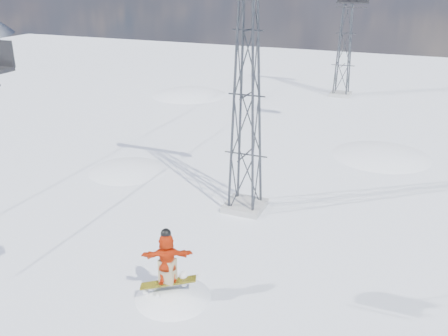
% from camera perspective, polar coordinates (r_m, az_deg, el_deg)
% --- Properties ---
extents(ground, '(120.00, 120.00, 0.00)m').
position_cam_1_polar(ground, '(17.97, -9.30, -14.63)').
color(ground, white).
rests_on(ground, ground).
extents(snow_terrain, '(39.00, 37.00, 22.00)m').
position_cam_1_polar(snow_terrain, '(41.02, 1.29, -7.80)').
color(snow_terrain, white).
rests_on(snow_terrain, ground).
extents(lift_tower_near, '(5.20, 1.80, 11.43)m').
position_cam_1_polar(lift_tower_near, '(21.98, 2.61, 8.24)').
color(lift_tower_near, '#999999').
rests_on(lift_tower_near, ground).
extents(lift_tower_far, '(5.20, 1.80, 11.43)m').
position_cam_1_polar(lift_tower_far, '(45.98, 13.73, 14.67)').
color(lift_tower_far, '#999999').
rests_on(lift_tower_far, ground).
extents(snowboarder_jump, '(4.40, 4.40, 6.77)m').
position_cam_1_polar(snowboarder_jump, '(18.93, -5.64, -18.47)').
color(snowboarder_jump, white).
rests_on(snowboarder_jump, ground).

